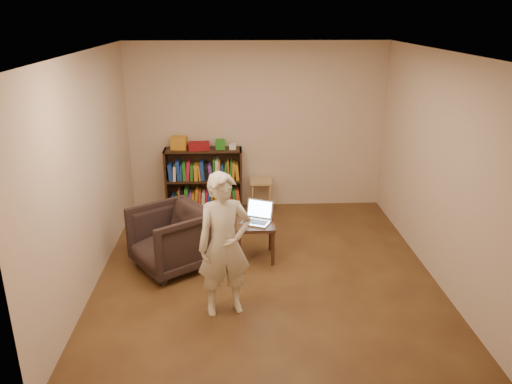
{
  "coord_description": "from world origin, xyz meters",
  "views": [
    {
      "loc": [
        -0.36,
        -5.4,
        3.01
      ],
      "look_at": [
        -0.1,
        0.35,
        0.91
      ],
      "focal_mm": 35.0,
      "sensor_mm": 36.0,
      "label": 1
    }
  ],
  "objects_px": {
    "bookshelf": "(204,183)",
    "armchair": "(171,239)",
    "person": "(224,245)",
    "stool": "(261,186)",
    "side_table": "(255,229)",
    "laptop": "(257,217)"
  },
  "relations": [
    {
      "from": "bookshelf",
      "to": "person",
      "type": "xyz_separation_m",
      "value": [
        0.37,
        -2.92,
        0.33
      ]
    },
    {
      "from": "stool",
      "to": "side_table",
      "type": "bearing_deg",
      "value": -95.47
    },
    {
      "from": "side_table",
      "to": "person",
      "type": "bearing_deg",
      "value": -107.25
    },
    {
      "from": "bookshelf",
      "to": "laptop",
      "type": "distance_m",
      "value": 1.85
    },
    {
      "from": "armchair",
      "to": "laptop",
      "type": "xyz_separation_m",
      "value": [
        1.06,
        0.25,
        0.16
      ]
    },
    {
      "from": "laptop",
      "to": "person",
      "type": "xyz_separation_m",
      "value": [
        -0.39,
        -1.24,
        0.22
      ]
    },
    {
      "from": "stool",
      "to": "side_table",
      "type": "xyz_separation_m",
      "value": [
        -0.16,
        -1.66,
        0.01
      ]
    },
    {
      "from": "armchair",
      "to": "laptop",
      "type": "relative_size",
      "value": 1.92
    },
    {
      "from": "bookshelf",
      "to": "side_table",
      "type": "distance_m",
      "value": 1.88
    },
    {
      "from": "laptop",
      "to": "person",
      "type": "relative_size",
      "value": 0.29
    },
    {
      "from": "side_table",
      "to": "person",
      "type": "relative_size",
      "value": 0.32
    },
    {
      "from": "stool",
      "to": "laptop",
      "type": "xyz_separation_m",
      "value": [
        -0.13,
        -1.61,
        0.15
      ]
    },
    {
      "from": "bookshelf",
      "to": "side_table",
      "type": "height_order",
      "value": "bookshelf"
    },
    {
      "from": "stool",
      "to": "armchair",
      "type": "height_order",
      "value": "armchair"
    },
    {
      "from": "laptop",
      "to": "armchair",
      "type": "bearing_deg",
      "value": -143.06
    },
    {
      "from": "laptop",
      "to": "person",
      "type": "distance_m",
      "value": 1.32
    },
    {
      "from": "armchair",
      "to": "side_table",
      "type": "distance_m",
      "value": 1.06
    },
    {
      "from": "armchair",
      "to": "person",
      "type": "xyz_separation_m",
      "value": [
        0.67,
        -0.99,
        0.38
      ]
    },
    {
      "from": "person",
      "to": "stool",
      "type": "bearing_deg",
      "value": 66.3
    },
    {
      "from": "armchair",
      "to": "person",
      "type": "relative_size",
      "value": 0.56
    },
    {
      "from": "bookshelf",
      "to": "armchair",
      "type": "height_order",
      "value": "bookshelf"
    },
    {
      "from": "stool",
      "to": "armchair",
      "type": "relative_size",
      "value": 0.58
    }
  ]
}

